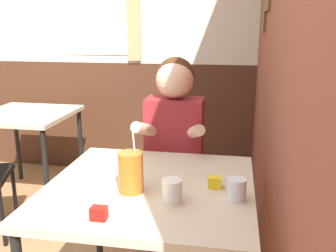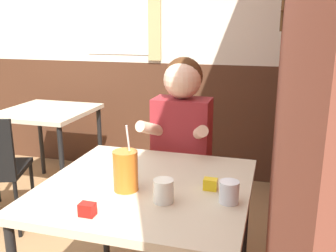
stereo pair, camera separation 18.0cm
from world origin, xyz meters
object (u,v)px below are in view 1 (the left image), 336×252
at_px(main_table, 150,198).
at_px(person_seated, 174,153).
at_px(background_table, 27,123).
at_px(cocktail_pitcher, 131,172).

relative_size(main_table, person_seated, 0.73).
xyz_separation_m(main_table, background_table, (-1.34, 1.23, -0.02)).
distance_m(main_table, person_seated, 0.61).
distance_m(main_table, cocktail_pitcher, 0.19).
bearing_deg(cocktail_pitcher, background_table, 134.02).
distance_m(background_table, cocktail_pitcher, 1.84).
bearing_deg(background_table, main_table, -42.63).
bearing_deg(background_table, cocktail_pitcher, -45.98).
bearing_deg(main_table, background_table, 137.37).
relative_size(main_table, cocktail_pitcher, 3.12).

